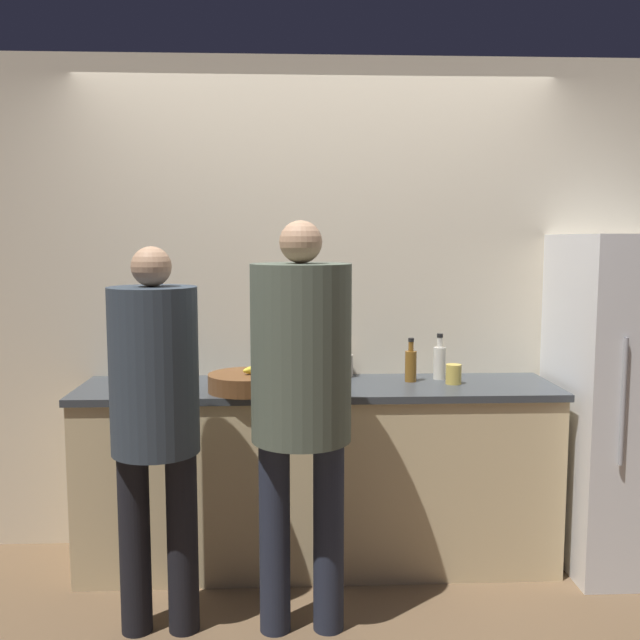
# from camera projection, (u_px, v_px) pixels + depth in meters

# --- Properties ---
(ground_plane) EXTENTS (14.00, 14.00, 0.00)m
(ground_plane) POSITION_uv_depth(u_px,v_px,m) (321.00, 592.00, 3.36)
(ground_plane) COLOR brown
(wall_back) EXTENTS (5.20, 0.06, 2.60)m
(wall_back) POSITION_uv_depth(u_px,v_px,m) (316.00, 305.00, 3.84)
(wall_back) COLOR beige
(wall_back) RESTS_ON ground_plane
(counter) EXTENTS (2.39, 0.61, 0.93)m
(counter) POSITION_uv_depth(u_px,v_px,m) (318.00, 473.00, 3.65)
(counter) COLOR beige
(counter) RESTS_ON ground_plane
(refrigerator) EXTENTS (0.67, 0.72, 1.68)m
(refrigerator) POSITION_uv_depth(u_px,v_px,m) (628.00, 401.00, 3.60)
(refrigerator) COLOR white
(refrigerator) RESTS_ON ground_plane
(person_left) EXTENTS (0.36, 0.36, 1.63)m
(person_left) POSITION_uv_depth(u_px,v_px,m) (155.00, 405.00, 2.92)
(person_left) COLOR black
(person_left) RESTS_ON ground_plane
(person_center) EXTENTS (0.41, 0.41, 1.73)m
(person_center) POSITION_uv_depth(u_px,v_px,m) (301.00, 383.00, 2.92)
(person_center) COLOR #232838
(person_center) RESTS_ON ground_plane
(fruit_bowl) EXTENTS (0.37, 0.37, 0.13)m
(fruit_bowl) POSITION_uv_depth(u_px,v_px,m) (247.00, 382.00, 3.43)
(fruit_bowl) COLOR brown
(fruit_bowl) RESTS_ON counter
(utensil_crock) EXTENTS (0.13, 0.13, 0.26)m
(utensil_crock) POSITION_uv_depth(u_px,v_px,m) (341.00, 365.00, 3.78)
(utensil_crock) COLOR #ADA393
(utensil_crock) RESTS_ON counter
(bottle_amber) EXTENTS (0.06, 0.06, 0.23)m
(bottle_amber) POSITION_uv_depth(u_px,v_px,m) (411.00, 365.00, 3.65)
(bottle_amber) COLOR brown
(bottle_amber) RESTS_ON counter
(bottle_clear) EXTENTS (0.06, 0.06, 0.24)m
(bottle_clear) POSITION_uv_depth(u_px,v_px,m) (439.00, 361.00, 3.72)
(bottle_clear) COLOR silver
(bottle_clear) RESTS_ON counter
(cup_yellow) EXTENTS (0.08, 0.08, 0.10)m
(cup_yellow) POSITION_uv_depth(u_px,v_px,m) (454.00, 374.00, 3.60)
(cup_yellow) COLOR gold
(cup_yellow) RESTS_ON counter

